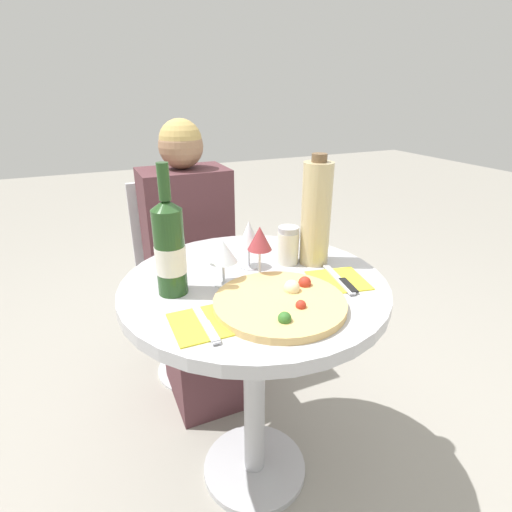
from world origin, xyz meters
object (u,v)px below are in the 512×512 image
dining_table (254,325)px  chair_behind_diner (187,283)px  seated_diner (195,281)px  tall_carafe (316,213)px  wine_bottle (170,248)px  pizza_large (281,302)px

dining_table → chair_behind_diner: size_ratio=0.85×
dining_table → seated_diner: (-0.03, 0.54, -0.10)m
chair_behind_diner → tall_carafe: tall_carafe is taller
seated_diner → tall_carafe: 0.69m
dining_table → chair_behind_diner: chair_behind_diner is taller
wine_bottle → dining_table: bearing=-6.7°
pizza_large → wine_bottle: size_ratio=0.97×
dining_table → wine_bottle: wine_bottle is taller
pizza_large → wine_bottle: (-0.23, 0.19, 0.12)m
seated_diner → wine_bottle: size_ratio=3.35×
chair_behind_diner → seated_diner: bearing=90.0°
wine_bottle → tall_carafe: wine_bottle is taller
wine_bottle → tall_carafe: 0.45m
dining_table → wine_bottle: size_ratio=2.19×
seated_diner → pizza_large: size_ratio=3.46×
dining_table → pizza_large: 0.23m
chair_behind_diner → pizza_large: 0.92m
wine_bottle → pizza_large: bearing=-38.8°
chair_behind_diner → seated_diner: (-0.00, -0.15, 0.08)m
dining_table → seated_diner: seated_diner is taller
wine_bottle → chair_behind_diner: bearing=73.8°
dining_table → chair_behind_diner: bearing=92.7°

